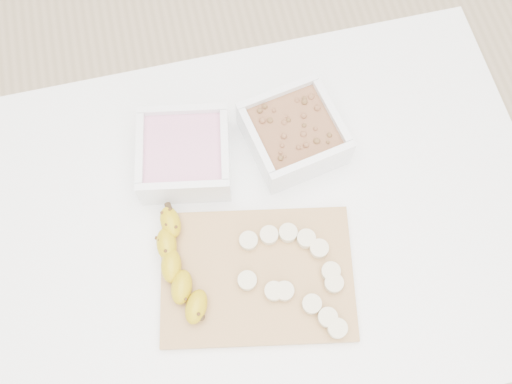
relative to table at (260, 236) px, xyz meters
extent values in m
plane|color=#C6AD89|center=(0.00, 0.00, -0.65)|extent=(3.50, 3.50, 0.00)
cube|color=white|center=(0.00, 0.00, 0.08)|extent=(1.00, 0.70, 0.04)
cylinder|color=white|center=(0.44, -0.29, -0.30)|extent=(0.05, 0.05, 0.71)
cylinder|color=white|center=(-0.44, 0.29, -0.30)|extent=(0.05, 0.05, 0.71)
cylinder|color=white|center=(0.44, 0.29, -0.30)|extent=(0.05, 0.05, 0.71)
cube|color=white|center=(-0.10, 0.14, 0.13)|extent=(0.18, 0.18, 0.07)
cube|color=pink|center=(-0.10, 0.14, 0.14)|extent=(0.15, 0.15, 0.04)
cube|color=white|center=(0.09, 0.13, 0.13)|extent=(0.18, 0.18, 0.07)
cube|color=brown|center=(0.09, 0.13, 0.14)|extent=(0.15, 0.15, 0.04)
cube|color=#B8834D|center=(-0.03, -0.10, 0.10)|extent=(0.35, 0.28, 0.01)
cylinder|color=beige|center=(-0.03, -0.04, 0.12)|extent=(0.03, 0.03, 0.01)
cylinder|color=beige|center=(0.01, -0.04, 0.12)|extent=(0.03, 0.03, 0.01)
cylinder|color=beige|center=(0.04, -0.04, 0.12)|extent=(0.03, 0.03, 0.01)
cylinder|color=beige|center=(0.07, -0.06, 0.12)|extent=(0.03, 0.03, 0.01)
cylinder|color=beige|center=(0.08, -0.08, 0.12)|extent=(0.03, 0.03, 0.01)
cylinder|color=beige|center=(0.09, -0.12, 0.12)|extent=(0.03, 0.03, 0.01)
cylinder|color=beige|center=(0.09, -0.14, 0.12)|extent=(0.03, 0.03, 0.01)
cylinder|color=beige|center=(-0.05, -0.10, 0.12)|extent=(0.03, 0.03, 0.01)
cylinder|color=beige|center=(-0.01, -0.13, 0.12)|extent=(0.03, 0.03, 0.01)
cylinder|color=beige|center=(0.01, -0.13, 0.12)|extent=(0.03, 0.03, 0.01)
cylinder|color=beige|center=(0.05, -0.16, 0.12)|extent=(0.03, 0.03, 0.01)
cylinder|color=beige|center=(0.07, -0.19, 0.12)|extent=(0.03, 0.03, 0.01)
cylinder|color=beige|center=(0.08, -0.21, 0.12)|extent=(0.03, 0.03, 0.01)
camera|label=1|loc=(-0.08, -0.30, 1.04)|focal=40.00mm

